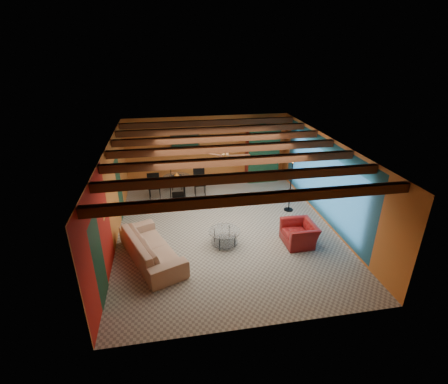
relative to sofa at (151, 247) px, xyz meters
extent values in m
cube|color=gray|center=(2.20, 1.26, -0.37)|extent=(6.50, 8.00, 0.01)
cube|color=silver|center=(2.20, 1.26, 2.33)|extent=(6.50, 8.00, 0.01)
cube|color=#B36429|center=(2.20, 5.26, 0.98)|extent=(6.50, 0.02, 2.70)
cube|color=#A41A12|center=(-1.05, 1.26, 0.98)|extent=(0.02, 8.00, 2.70)
cube|color=#2A637A|center=(5.45, 1.26, 0.98)|extent=(0.02, 8.00, 2.70)
imported|color=tan|center=(0.00, 0.00, 0.00)|extent=(1.86, 2.71, 0.74)
imported|color=maroon|center=(4.14, 0.06, -0.05)|extent=(0.88, 1.00, 0.64)
cube|color=maroon|center=(4.40, 4.96, 0.72)|extent=(1.26, 0.66, 2.18)
cube|color=black|center=(1.30, 5.22, 1.28)|extent=(1.05, 0.03, 0.65)
imported|color=#26661E|center=(4.40, 4.96, 2.04)|extent=(0.45, 0.41, 0.45)
imported|color=orange|center=(0.86, 3.79, 0.83)|extent=(0.22, 0.22, 0.18)
camera|label=1|loc=(0.61, -7.54, 4.93)|focal=26.47mm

